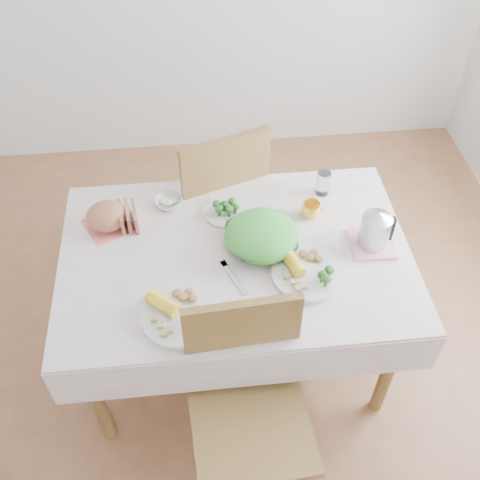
{
  "coord_description": "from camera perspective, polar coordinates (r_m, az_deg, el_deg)",
  "views": [
    {
      "loc": [
        -0.15,
        -1.6,
        2.55
      ],
      "look_at": [
        0.02,
        0.02,
        0.82
      ],
      "focal_mm": 42.0,
      "sensor_mm": 36.0,
      "label": 1
    }
  ],
  "objects": [
    {
      "name": "bread_loaf",
      "position": [
        2.54,
        -13.36,
        2.36
      ],
      "size": [
        0.21,
        0.2,
        0.11
      ],
      "primitive_type": "ellipsoid",
      "rotation": [
        0.0,
        0.0,
        0.17
      ],
      "color": "brown",
      "rests_on": "napkin"
    },
    {
      "name": "floor",
      "position": [
        3.01,
        -0.34,
        -11.05
      ],
      "size": [
        3.6,
        3.6,
        0.0
      ],
      "primitive_type": "plane",
      "color": "brown",
      "rests_on": "ground"
    },
    {
      "name": "pink_tray",
      "position": [
        2.49,
        13.22,
        -0.34
      ],
      "size": [
        0.2,
        0.2,
        0.01
      ],
      "primitive_type": "cube",
      "rotation": [
        0.0,
        0.0,
        -0.05
      ],
      "color": "pink",
      "rests_on": "tablecloth"
    },
    {
      "name": "dinner_plate_left",
      "position": [
        2.2,
        -6.25,
        -7.65
      ],
      "size": [
        0.4,
        0.4,
        0.03
      ],
      "primitive_type": "cylinder",
      "rotation": [
        0.0,
        0.0,
        0.47
      ],
      "color": "white",
      "rests_on": "tablecloth"
    },
    {
      "name": "chair_far",
      "position": [
        3.06,
        -2.9,
        3.78
      ],
      "size": [
        0.59,
        0.59,
        1.04
      ],
      "primitive_type": "cube",
      "rotation": [
        0.0,
        0.0,
        3.46
      ],
      "color": "brown",
      "rests_on": "floor"
    },
    {
      "name": "yellow_mug",
      "position": [
        2.56,
        7.22,
        3.09
      ],
      "size": [
        0.1,
        0.1,
        0.07
      ],
      "primitive_type": "imported",
      "rotation": [
        0.0,
        0.0,
        0.1
      ],
      "color": "yellow",
      "rests_on": "tablecloth"
    },
    {
      "name": "chair_near",
      "position": [
        2.29,
        1.14,
        -18.69
      ],
      "size": [
        0.48,
        0.48,
        1.0
      ],
      "primitive_type": "cube",
      "rotation": [
        0.0,
        0.0,
        0.07
      ],
      "color": "brown",
      "rests_on": "floor"
    },
    {
      "name": "fork_right",
      "position": [
        2.35,
        5.47,
        -3.0
      ],
      "size": [
        0.09,
        0.17,
        0.0
      ],
      "primitive_type": "cube",
      "rotation": [
        0.0,
        0.0,
        -0.38
      ],
      "color": "silver",
      "rests_on": "tablecloth"
    },
    {
      "name": "fruit_bowl",
      "position": [
        2.62,
        -7.27,
        3.85
      ],
      "size": [
        0.13,
        0.13,
        0.04
      ],
      "primitive_type": "imported",
      "rotation": [
        0.0,
        0.0,
        0.04
      ],
      "color": "white",
      "rests_on": "tablecloth"
    },
    {
      "name": "electric_kettle",
      "position": [
        2.41,
        13.67,
        1.49
      ],
      "size": [
        0.14,
        0.14,
        0.18
      ],
      "primitive_type": "cylinder",
      "rotation": [
        0.0,
        0.0,
        -0.14
      ],
      "color": "#B2B5BA",
      "rests_on": "pink_tray"
    },
    {
      "name": "dinner_plate_right",
      "position": [
        2.33,
        6.84,
        -3.45
      ],
      "size": [
        0.31,
        0.31,
        0.02
      ],
      "primitive_type": "cylinder",
      "rotation": [
        0.0,
        0.0,
        -0.05
      ],
      "color": "white",
      "rests_on": "tablecloth"
    },
    {
      "name": "dining_table",
      "position": [
        2.7,
        -0.38,
        -6.82
      ],
      "size": [
        1.4,
        0.9,
        0.75
      ],
      "primitive_type": "cube",
      "color": "brown",
      "rests_on": "floor"
    },
    {
      "name": "napkin",
      "position": [
        2.58,
        -13.16,
        1.48
      ],
      "size": [
        0.26,
        0.26,
        0.0
      ],
      "primitive_type": "cube",
      "rotation": [
        0.0,
        0.0,
        0.45
      ],
      "color": "#EF6960",
      "rests_on": "tablecloth"
    },
    {
      "name": "glass_tumbler",
      "position": [
        2.66,
        8.45,
        5.82
      ],
      "size": [
        0.08,
        0.08,
        0.12
      ],
      "primitive_type": "cylinder",
      "rotation": [
        0.0,
        0.0,
        0.35
      ],
      "color": "white",
      "rests_on": "tablecloth"
    },
    {
      "name": "tablecloth",
      "position": [
        2.41,
        -0.42,
        -1.43
      ],
      "size": [
        1.5,
        1.0,
        0.01
      ],
      "primitive_type": "cube",
      "color": "silver",
      "rests_on": "dining_table"
    },
    {
      "name": "fork_left",
      "position": [
        2.31,
        -0.65,
        -3.82
      ],
      "size": [
        0.1,
        0.2,
        0.0
      ],
      "primitive_type": "cube",
      "rotation": [
        0.0,
        0.0,
        0.4
      ],
      "color": "silver",
      "rests_on": "tablecloth"
    },
    {
      "name": "knife",
      "position": [
        2.2,
        3.55,
        -7.59
      ],
      "size": [
        0.2,
        0.04,
        0.0
      ],
      "primitive_type": "cube",
      "rotation": [
        0.0,
        0.0,
        1.5
      ],
      "color": "silver",
      "rests_on": "tablecloth"
    },
    {
      "name": "salad_bowl",
      "position": [
        2.4,
        2.16,
        -0.01
      ],
      "size": [
        0.34,
        0.34,
        0.07
      ],
      "primitive_type": "imported",
      "rotation": [
        0.0,
        0.0,
        0.17
      ],
      "color": "white",
      "rests_on": "tablecloth"
    },
    {
      "name": "broccoli_plate",
      "position": [
        2.56,
        -1.55,
        2.86
      ],
      "size": [
        0.26,
        0.26,
        0.02
      ],
      "primitive_type": "cylinder",
      "rotation": [
        0.0,
        0.0,
        0.36
      ],
      "color": "beige",
      "rests_on": "tablecloth"
    }
  ]
}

